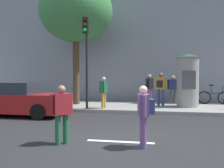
# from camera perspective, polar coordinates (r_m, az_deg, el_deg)

# --- Properties ---
(ground_plane) EXTENTS (80.00, 80.00, 0.00)m
(ground_plane) POSITION_cam_1_polar(r_m,az_deg,el_deg) (6.99, 1.86, -12.63)
(ground_plane) COLOR #232326
(sidewalk_curb) EXTENTS (36.00, 4.00, 0.15)m
(sidewalk_curb) POSITION_cam_1_polar(r_m,az_deg,el_deg) (13.83, 6.47, -5.08)
(sidewalk_curb) COLOR gray
(sidewalk_curb) RESTS_ON ground_plane
(lane_markings) EXTENTS (25.80, 0.16, 0.01)m
(lane_markings) POSITION_cam_1_polar(r_m,az_deg,el_deg) (6.99, 1.86, -12.60)
(lane_markings) COLOR silver
(lane_markings) RESTS_ON ground_plane
(building_backdrop) EXTENTS (36.00, 5.00, 8.43)m
(building_backdrop) POSITION_cam_1_polar(r_m,az_deg,el_deg) (18.88, 7.72, 9.38)
(building_backdrop) COLOR gray
(building_backdrop) RESTS_ON ground_plane
(traffic_light) EXTENTS (0.24, 0.45, 4.36)m
(traffic_light) POSITION_cam_1_polar(r_m,az_deg,el_deg) (12.52, -5.74, 7.97)
(traffic_light) COLOR black
(traffic_light) RESTS_ON sidewalk_curb
(poster_column) EXTENTS (1.20, 1.20, 2.72)m
(poster_column) POSITION_cam_1_polar(r_m,az_deg,el_deg) (13.74, 16.37, 0.89)
(poster_column) COLOR gray
(poster_column) RESTS_ON sidewalk_curb
(street_tree) EXTENTS (4.06, 4.06, 6.90)m
(street_tree) POSITION_cam_1_polar(r_m,az_deg,el_deg) (14.99, -7.98, 15.57)
(street_tree) COLOR #4C3826
(street_tree) RESTS_ON sidewalk_curb
(pedestrian_with_backpack) EXTENTS (0.52, 0.52, 1.50)m
(pedestrian_with_backpack) POSITION_cam_1_polar(r_m,az_deg,el_deg) (6.73, -11.13, -5.53)
(pedestrian_with_backpack) COLOR #1E5938
(pedestrian_with_backpack) RESTS_ON ground_plane
(pedestrian_in_dark_shirt) EXTENTS (0.44, 0.55, 1.51)m
(pedestrian_in_dark_shirt) POSITION_cam_1_polar(r_m,az_deg,el_deg) (6.33, 7.13, -6.01)
(pedestrian_in_dark_shirt) COLOR #724C84
(pedestrian_in_dark_shirt) RESTS_ON ground_plane
(pedestrian_tallest) EXTENTS (0.43, 0.59, 1.67)m
(pedestrian_tallest) POSITION_cam_1_polar(r_m,az_deg,el_deg) (15.00, 8.28, -0.47)
(pedestrian_tallest) COLOR #724C84
(pedestrian_tallest) RESTS_ON sidewalk_curb
(pedestrian_with_bag) EXTENTS (0.67, 0.45, 1.60)m
(pedestrian_with_bag) POSITION_cam_1_polar(r_m,az_deg,el_deg) (14.98, 13.31, -0.60)
(pedestrian_with_bag) COLOR #4C4C51
(pedestrian_with_bag) RESTS_ON sidewalk_curb
(pedestrian_in_red_top) EXTENTS (0.32, 0.62, 1.54)m
(pedestrian_in_red_top) POSITION_cam_1_polar(r_m,az_deg,el_deg) (12.59, -1.86, -1.31)
(pedestrian_in_red_top) COLOR #B78C33
(pedestrian_in_red_top) RESTS_ON sidewalk_curb
(pedestrian_in_light_jacket) EXTENTS (0.63, 0.49, 1.75)m
(pedestrian_in_light_jacket) POSITION_cam_1_polar(r_m,az_deg,el_deg) (13.65, 10.70, -0.43)
(pedestrian_in_light_jacket) COLOR navy
(pedestrian_in_light_jacket) RESTS_ON sidewalk_curb
(bicycle_leaning) EXTENTS (1.77, 0.18, 1.09)m
(bicycle_leaning) POSITION_cam_1_polar(r_m,az_deg,el_deg) (15.47, 21.64, -2.73)
(bicycle_leaning) COLOR black
(bicycle_leaning) RESTS_ON sidewalk_curb
(parked_car_red) EXTENTS (4.37, 1.93, 1.46)m
(parked_car_red) POSITION_cam_1_polar(r_m,az_deg,el_deg) (12.09, -20.76, -3.18)
(parked_car_red) COLOR maroon
(parked_car_red) RESTS_ON ground_plane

